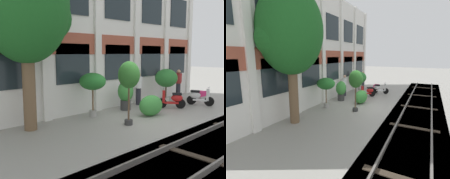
# 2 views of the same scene
# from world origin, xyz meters

# --- Properties ---
(ground_plane) EXTENTS (80.00, 80.00, 0.00)m
(ground_plane) POSITION_xyz_m (0.00, 0.00, 0.00)
(ground_plane) COLOR gray
(apartment_facade) EXTENTS (16.53, 0.64, 7.42)m
(apartment_facade) POSITION_xyz_m (-0.00, 3.10, 3.70)
(apartment_facade) COLOR silver
(apartment_facade) RESTS_ON ground
(rail_tracks) EXTENTS (24.17, 2.80, 0.43)m
(rail_tracks) POSITION_xyz_m (-0.00, -3.11, -0.13)
(rail_tracks) COLOR #423F3A
(rail_tracks) RESTS_ON ground
(broadleaf_tree) EXTENTS (3.09, 2.95, 6.25)m
(broadleaf_tree) POSITION_xyz_m (-3.77, 2.12, 4.18)
(broadleaf_tree) COLOR brown
(broadleaf_tree) RESTS_ON ground
(potted_plant_terracotta_small) EXTENTS (0.82, 0.82, 2.41)m
(potted_plant_terracotta_small) POSITION_xyz_m (-0.79, 0.15, 1.84)
(potted_plant_terracotta_small) COLOR #333333
(potted_plant_terracotta_small) RESTS_ON ground
(potted_plant_square_trough) EXTENTS (0.78, 0.44, 0.49)m
(potted_plant_square_trough) POSITION_xyz_m (6.18, 0.85, 0.23)
(potted_plant_square_trough) COLOR gray
(potted_plant_square_trough) RESTS_ON ground
(potted_plant_ribbed_drum) EXTENTS (0.74, 0.74, 1.41)m
(potted_plant_ribbed_drum) POSITION_xyz_m (1.03, 2.01, 0.79)
(potted_plant_ribbed_drum) COLOR #333333
(potted_plant_ribbed_drum) RESTS_ON ground
(potted_plant_low_pan) EXTENTS (1.22, 1.22, 1.85)m
(potted_plant_low_pan) POSITION_xyz_m (4.01, 1.77, 1.33)
(potted_plant_low_pan) COLOR beige
(potted_plant_low_pan) RESTS_ON ground
(potted_plant_tall_urn) EXTENTS (1.12, 1.12, 1.88)m
(potted_plant_tall_urn) POSITION_xyz_m (-0.97, 2.03, 1.48)
(potted_plant_tall_urn) COLOR gray
(potted_plant_tall_urn) RESTS_ON ground
(scooter_near_curb) EXTENTS (0.93, 1.14, 0.98)m
(scooter_near_curb) POSITION_xyz_m (2.96, 0.65, 0.44)
(scooter_near_curb) COLOR black
(scooter_near_curb) RESTS_ON ground
(scooter_second_parked) EXTENTS (0.63, 1.35, 0.98)m
(scooter_second_parked) POSITION_xyz_m (4.61, 0.13, 0.44)
(scooter_second_parked) COLOR black
(scooter_second_parked) RESTS_ON ground
(resident_by_doorway) EXTENTS (0.53, 0.34, 1.69)m
(resident_by_doorway) POSITION_xyz_m (2.45, 2.41, 0.91)
(resident_by_doorway) COLOR #282833
(resident_by_doorway) RESTS_ON ground
(resident_watching_tracks) EXTENTS (0.52, 0.34, 1.72)m
(resident_watching_tracks) POSITION_xyz_m (5.65, 2.02, 0.92)
(resident_watching_tracks) COLOR #282833
(resident_watching_tracks) RESTS_ON ground
(topiary_hedge) EXTENTS (1.27, 0.94, 0.91)m
(topiary_hedge) POSITION_xyz_m (0.96, 0.44, 0.45)
(topiary_hedge) COLOR #388438
(topiary_hedge) RESTS_ON ground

